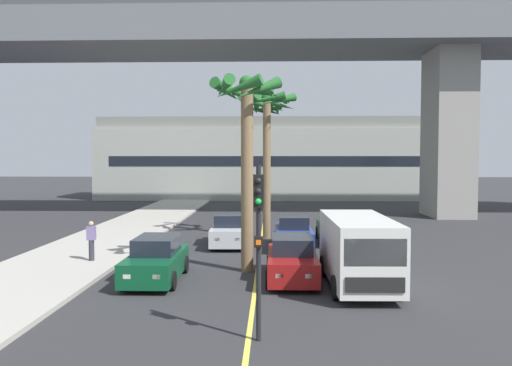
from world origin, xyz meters
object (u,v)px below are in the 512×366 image
car_queue_fourth (335,228)px  car_queue_fifth (294,233)px  car_queue_front (229,231)px  palm_tree_mid_median (267,128)px  delivery_van (358,249)px  pedestrian_far_along (91,240)px  car_queue_second (156,261)px  car_queue_third (292,260)px  palm_tree_near_median (267,122)px  traffic_light_median_near (259,228)px  palm_tree_far_median (246,123)px

car_queue_fourth → car_queue_fifth: 2.87m
car_queue_front → palm_tree_mid_median: size_ratio=0.46×
car_queue_front → delivery_van: delivery_van is taller
palm_tree_mid_median → car_queue_front: bearing=-94.9°
pedestrian_far_along → car_queue_second: bearing=-39.4°
car_queue_third → palm_tree_near_median: 10.96m
car_queue_second → car_queue_fifth: size_ratio=1.00×
car_queue_fifth → delivery_van: bearing=-75.8°
car_queue_third → palm_tree_near_median: size_ratio=0.52×
car_queue_fifth → pedestrian_far_along: (-8.43, -3.99, 0.28)m
car_queue_second → car_queue_fifth: (5.14, 6.69, 0.00)m
palm_tree_mid_median → pedestrian_far_along: bearing=-106.0°
car_queue_front → palm_tree_near_median: palm_tree_near_median is taller
pedestrian_far_along → palm_tree_mid_median: bearing=74.0°
car_queue_fourth → traffic_light_median_near: 14.95m
car_queue_third → car_queue_fifth: size_ratio=1.00×
traffic_light_median_near → palm_tree_far_median: palm_tree_far_median is taller
car_queue_front → car_queue_fourth: same height
delivery_van → palm_tree_mid_median: bearing=97.0°
palm_tree_mid_median → palm_tree_far_median: 25.35m
car_queue_third → traffic_light_median_near: size_ratio=0.98×
car_queue_front → car_queue_second: size_ratio=1.01×
palm_tree_near_median → delivery_van: bearing=-72.9°
palm_tree_near_median → pedestrian_far_along: (-7.12, -6.95, -5.26)m
car_queue_fifth → palm_tree_near_median: bearing=113.8°
palm_tree_far_median → car_queue_front: bearing=101.3°
palm_tree_near_median → palm_tree_mid_median: palm_tree_mid_median is taller
car_queue_front → pedestrian_far_along: size_ratio=2.56×
palm_tree_mid_median → palm_tree_far_median: (-0.51, -25.31, -1.26)m
car_queue_fifth → car_queue_front: bearing=168.3°
car_queue_front → palm_tree_near_median: bearing=51.3°
car_queue_fourth → delivery_van: (-0.36, -9.18, 0.57)m
delivery_van → pedestrian_far_along: (-10.29, 3.38, -0.29)m
car_queue_second → car_queue_fourth: 11.25m
car_queue_second → car_queue_fourth: size_ratio=0.99×
car_queue_fifth → traffic_light_median_near: 12.80m
car_queue_fourth → delivery_van: delivery_van is taller
car_queue_fourth → palm_tree_far_median: (-4.24, -6.93, 4.95)m
palm_tree_mid_median → delivery_van: bearing=-83.0°
car_queue_front → palm_tree_mid_median: 20.57m
traffic_light_median_near → palm_tree_near_median: (0.04, 15.53, 3.55)m
delivery_van → palm_tree_mid_median: 28.33m
car_queue_fifth → car_queue_third: bearing=-92.8°
car_queue_third → pedestrian_far_along: 8.48m
car_queue_front → delivery_van: bearing=-57.9°
car_queue_fifth → palm_tree_far_median: size_ratio=0.55×
traffic_light_median_near → palm_tree_mid_median: palm_tree_mid_median is taller
palm_tree_near_median → car_queue_front: bearing=-128.7°
delivery_van → palm_tree_far_median: size_ratio=0.71×
car_queue_front → car_queue_third: (2.84, -7.10, 0.00)m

